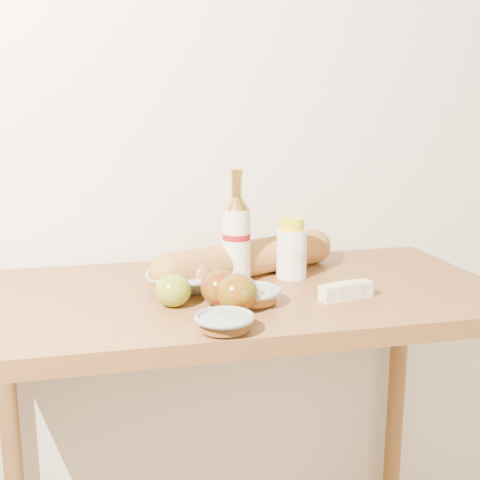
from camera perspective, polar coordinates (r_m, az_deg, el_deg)
The scene contains 12 objects.
back_wall at distance 1.63m, azimuth -2.96°, elevation 12.36°, with size 3.50×0.02×2.60m, color silver.
table at distance 1.40m, azimuth -0.28°, elevation -9.50°, with size 1.20×0.60×0.90m.
bourbon_bottle at distance 1.39m, azimuth -0.33°, elevation 0.27°, with size 0.08×0.08×0.27m.
cream_bottle at distance 1.45m, azimuth 4.92°, elevation -0.98°, with size 0.09×0.09×0.14m.
egg_bowl at distance 1.37m, azimuth -5.13°, elevation -3.51°, with size 0.22×0.22×0.06m.
baguette at distance 1.45m, azimuth 0.72°, elevation -1.78°, with size 0.52×0.30×0.09m.
apple_yellowgreen at distance 1.25m, azimuth -6.35°, elevation -4.76°, with size 0.08×0.08×0.07m.
apple_redgreen_front at distance 1.24m, azimuth -1.88°, elevation -4.54°, with size 0.11×0.11×0.08m.
apple_redgreen_right at distance 1.21m, azimuth -0.27°, elevation -5.02°, with size 0.10×0.10×0.08m.
sugar_bowl at distance 1.11m, azimuth -1.48°, elevation -7.81°, with size 0.12×0.12×0.03m.
syrup_bowl at distance 1.26m, azimuth 1.26°, elevation -5.27°, with size 0.12×0.12×0.03m.
butter_stick at distance 1.31m, azimuth 10.01°, elevation -4.80°, with size 0.13×0.06×0.04m.
Camera 1 is at (-0.29, -0.09, 1.30)m, focal length 45.00 mm.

